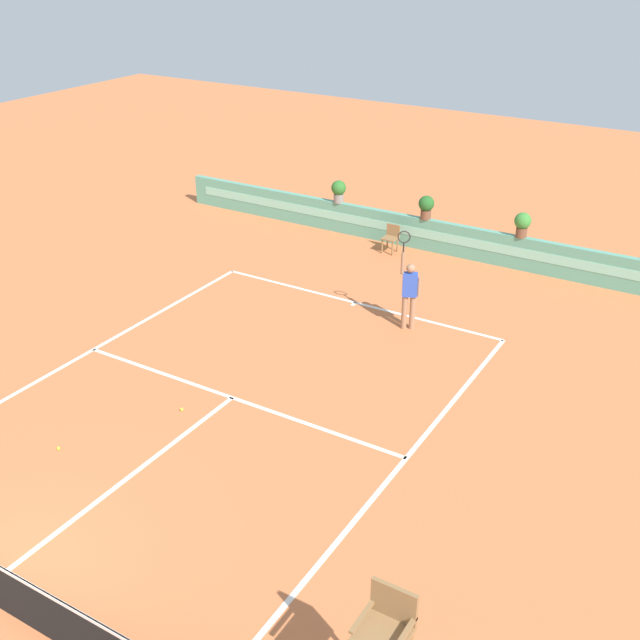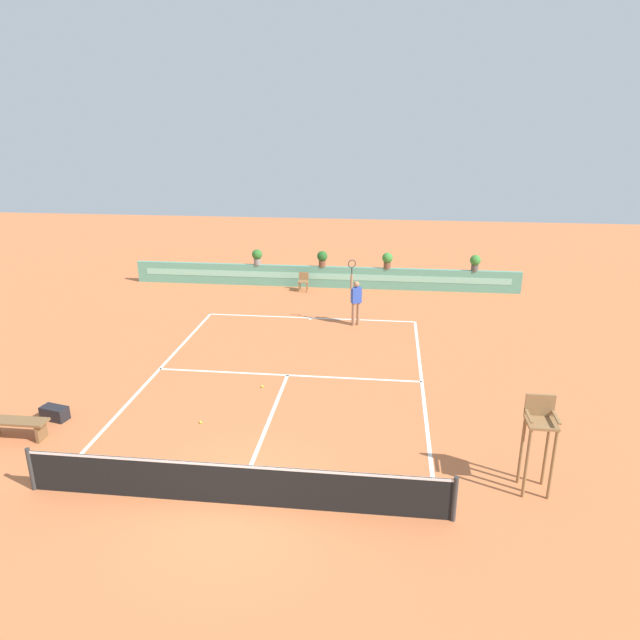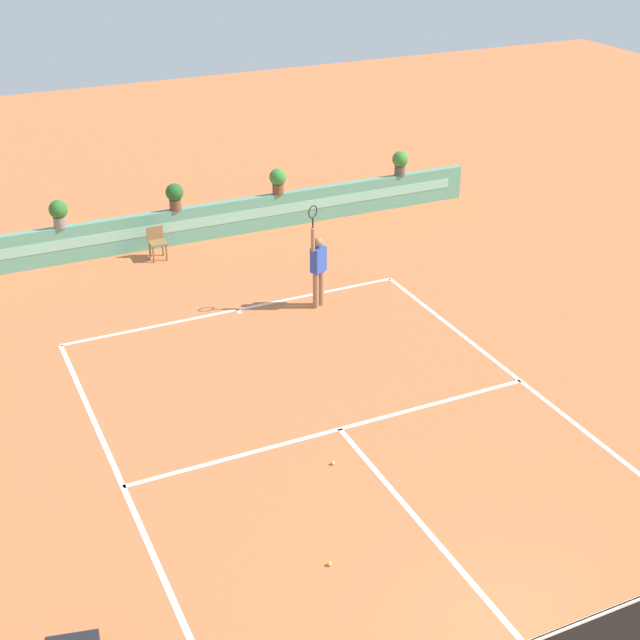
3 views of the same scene
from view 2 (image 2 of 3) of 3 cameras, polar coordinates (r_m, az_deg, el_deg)
ground_plane at (r=17.76m, az=-3.42°, el=-5.96°), size 60.00×60.00×0.00m
court_lines at (r=18.40m, az=-3.04°, el=-5.00°), size 8.32×11.94×0.01m
net at (r=12.41m, az=-8.41°, el=-15.51°), size 8.92×0.10×1.00m
back_wall_barrier at (r=27.28m, az=0.32°, el=4.25°), size 18.00×0.21×1.00m
umpire_chair at (r=13.11m, az=20.66°, el=-10.36°), size 0.60×0.60×2.14m
ball_kid_chair at (r=26.69m, az=-1.63°, el=3.86°), size 0.44×0.44×0.85m
bench_courtside at (r=16.40m, az=-27.64°, el=-9.06°), size 1.60×0.44×0.51m
gear_bag at (r=17.02m, az=-24.55°, el=-8.29°), size 0.76×0.51×0.36m
tennis_player at (r=22.08m, az=3.55°, el=2.08°), size 0.57×0.36×2.58m
tennis_ball_near_baseline at (r=17.37m, az=-5.68°, el=-6.50°), size 0.07×0.07×0.07m
tennis_ball_mid_court at (r=15.71m, az=-11.62°, el=-9.77°), size 0.07×0.07×0.07m
potted_plant_right at (r=26.91m, az=6.61°, el=5.92°), size 0.48×0.48×0.72m
potted_plant_left at (r=27.57m, az=-6.18°, el=6.26°), size 0.48×0.48×0.72m
potted_plant_far_right at (r=27.20m, az=14.96°, el=5.53°), size 0.48×0.48×0.72m
potted_plant_centre at (r=27.07m, az=0.22°, el=6.12°), size 0.48×0.48×0.72m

